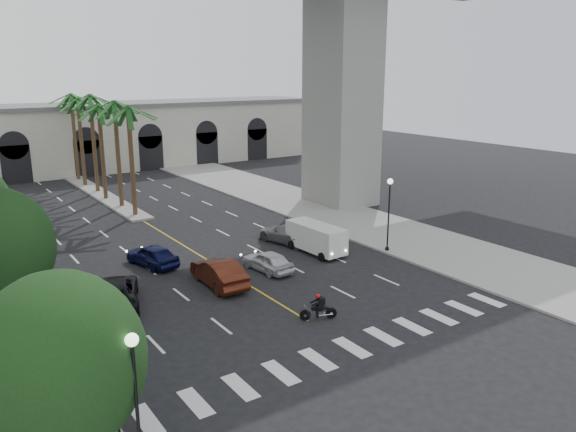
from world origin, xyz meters
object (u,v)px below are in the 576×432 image
object	(u,v)px
cargo_van	(316,237)
car_c	(114,293)
lamp_post_right	(389,208)
pedestrian_a	(83,376)
lamp_post_left_near	(136,400)
traffic_signal_near	(115,382)
lamp_post_left_far	(14,233)
car_d	(290,233)
car_b	(219,273)
pedestrian_b	(40,322)
car_a	(268,261)
traffic_signal_far	(83,337)
motorcycle_rider	(319,308)
car_e	(152,255)

from	to	relation	value
cargo_van	car_c	bearing A→B (deg)	-178.23
lamp_post_right	pedestrian_a	size ratio (longest dim) A/B	3.13
lamp_post_left_near	traffic_signal_near	xyz separation A→B (m)	(0.10, 2.50, -0.71)
lamp_post_left_near	lamp_post_left_far	distance (m)	21.00
cargo_van	traffic_signal_near	bearing A→B (deg)	-147.14
lamp_post_left_near	traffic_signal_near	distance (m)	2.60
car_c	car_d	size ratio (longest dim) A/B	1.06
lamp_post_left_far	car_b	size ratio (longest dim) A/B	1.08
car_d	lamp_post_left_near	bearing A→B (deg)	32.80
car_d	pedestrian_b	size ratio (longest dim) A/B	3.03
traffic_signal_near	car_b	size ratio (longest dim) A/B	0.74
car_b	pedestrian_b	bearing A→B (deg)	11.81
car_a	lamp_post_left_near	bearing A→B (deg)	41.50
car_a	car_b	distance (m)	3.83
lamp_post_left_far	car_a	xyz separation A→B (m)	(13.70, -6.48, -2.55)
lamp_post_left_far	traffic_signal_far	distance (m)	14.52
car_c	cargo_van	distance (m)	14.86
car_d	pedestrian_b	xyz separation A→B (m)	(-18.75, -6.46, 0.26)
car_b	cargo_van	size ratio (longest dim) A/B	1.01
lamp_post_left_near	pedestrian_b	size ratio (longest dim) A/B	3.06
lamp_post_left_near	pedestrian_a	world-z (taller)	lamp_post_left_near
traffic_signal_far	car_b	distance (m)	12.48
traffic_signal_far	car_a	world-z (taller)	traffic_signal_far
car_b	car_d	bearing A→B (deg)	-148.96
car_c	pedestrian_a	world-z (taller)	pedestrian_a
traffic_signal_near	pedestrian_a	world-z (taller)	traffic_signal_near
traffic_signal_near	car_a	bearing A→B (deg)	41.47
motorcycle_rider	car_d	world-z (taller)	car_d
pedestrian_a	car_a	bearing A→B (deg)	-0.03
lamp_post_right	car_a	bearing A→B (deg)	170.52
cargo_van	lamp_post_left_near	bearing A→B (deg)	-142.49
lamp_post_left_far	car_a	size ratio (longest dim) A/B	1.35
traffic_signal_far	car_e	size ratio (longest dim) A/B	0.85
lamp_post_left_far	pedestrian_a	xyz separation A→B (m)	(-0.10, -14.82, -2.22)
car_b	car_e	distance (m)	5.96
traffic_signal_near	car_d	bearing A→B (deg)	41.74
car_d	cargo_van	xyz separation A→B (m)	(0.27, -2.95, 0.38)
car_b	cargo_van	distance (m)	8.80
traffic_signal_near	cargo_van	world-z (taller)	traffic_signal_near
car_d	motorcycle_rider	bearing A→B (deg)	49.37
car_a	car_b	bearing A→B (deg)	1.95
traffic_signal_far	pedestrian_b	bearing A→B (deg)	95.90
lamp_post_left_near	car_c	xyz separation A→B (m)	(3.72, 14.55, -2.44)
motorcycle_rider	car_d	bearing A→B (deg)	85.85
motorcycle_rider	car_e	size ratio (longest dim) A/B	0.43
lamp_post_right	traffic_signal_near	size ratio (longest dim) A/B	1.47
traffic_signal_far	car_b	bearing A→B (deg)	37.59
car_c	pedestrian_a	size ratio (longest dim) A/B	3.29
lamp_post_left_near	car_a	xyz separation A→B (m)	(13.70, 14.52, -2.55)
traffic_signal_far	motorcycle_rider	size ratio (longest dim) A/B	1.96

